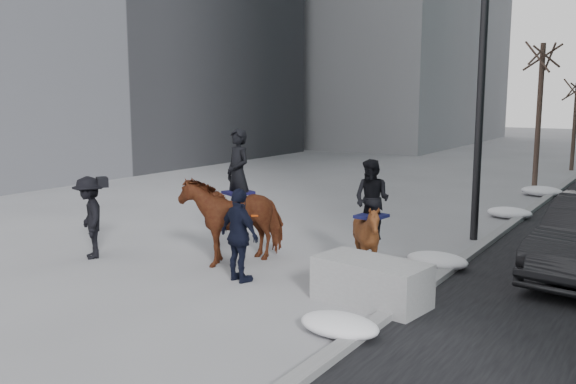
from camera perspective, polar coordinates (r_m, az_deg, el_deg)
The scene contains 11 objects.
ground at distance 11.74m, azimuth -3.22°, elevation -8.03°, with size 120.00×120.00×0.00m, color gray.
curb at distance 19.68m, azimuth 21.81°, elevation -1.51°, with size 0.25×90.00×0.12m, color gray.
planter at distance 10.32m, azimuth 7.79°, elevation -8.34°, with size 1.87×0.94×0.75m, color #959698.
tree_near at distance 22.82m, azimuth 22.44°, elevation 6.96°, with size 1.20×1.20×5.77m, color #372720, non-canonical shape.
tree_far at distance 31.05m, azimuth 25.26°, elevation 5.93°, with size 1.20×1.20×4.44m, color #3B2923, non-canonical shape.
mounted_left at distance 12.81m, azimuth -5.01°, elevation -1.86°, with size 1.73×2.34×2.76m.
mounted_right at distance 11.71m, azimuth 7.55°, elevation -3.57°, with size 1.33×1.46×2.24m.
feeder at distance 11.33m, azimuth -4.56°, elevation -4.08°, with size 1.10×0.98×1.75m.
camera_crew at distance 13.60m, azimuth -18.06°, elevation -2.25°, with size 1.31×1.16×1.75m.
lamppost at distance 14.86m, azimuth 17.59°, elevation 14.63°, with size 0.25×2.86×9.09m.
snow_piles at distance 16.18m, azimuth 18.20°, elevation -3.12°, with size 1.37×15.54×0.35m.
Camera 1 is at (6.65, -9.04, 3.44)m, focal length 38.00 mm.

